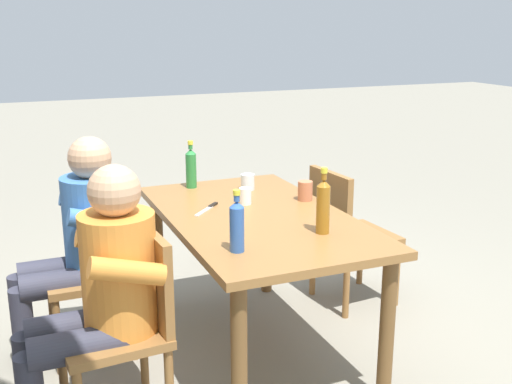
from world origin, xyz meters
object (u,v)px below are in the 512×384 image
object	(u,v)px
cup_white	(245,196)
bottle_amber	(323,205)
bottle_green	(191,167)
bottle_blue	(237,225)
chair_far_left	(129,318)
chair_near_right	(345,229)
person_in_white_shirt	(101,287)
cup_terracotta	(305,191)
chair_far_right	(103,264)
backpack_by_near_side	(243,231)
cup_glass	(248,182)
person_in_plaid_shirt	(80,237)
table_knife	(208,208)
dining_table	(256,233)

from	to	relation	value
cup_white	bottle_amber	bearing A→B (deg)	-164.72
bottle_green	cup_white	distance (m)	0.49
bottle_green	bottle_blue	distance (m)	1.12
chair_far_left	chair_near_right	size ratio (longest dim) A/B	1.00
person_in_white_shirt	cup_terracotta	world-z (taller)	person_in_white_shirt
chair_far_right	cup_terracotta	size ratio (longest dim) A/B	8.03
cup_white	backpack_by_near_side	distance (m)	1.36
cup_glass	cup_white	bearing A→B (deg)	155.51
person_in_plaid_shirt	bottle_green	xyz separation A→B (m)	(0.30, -0.70, 0.24)
person_in_plaid_shirt	bottle_blue	world-z (taller)	person_in_plaid_shirt
chair_near_right	table_knife	bearing A→B (deg)	99.34
bottle_blue	cup_terracotta	xyz separation A→B (m)	(0.60, -0.64, -0.06)
bottle_amber	bottle_blue	distance (m)	0.46
chair_far_left	chair_far_right	xyz separation A→B (m)	(0.68, -0.00, 0.00)
backpack_by_near_side	chair_near_right	bearing A→B (deg)	-163.17
chair_far_left	cup_glass	distance (m)	1.24
chair_far_right	person_in_white_shirt	size ratio (longest dim) A/B	0.74
bottle_amber	cup_white	distance (m)	0.61
chair_far_left	table_knife	size ratio (longest dim) A/B	4.65
chair_far_right	chair_near_right	bearing A→B (deg)	-90.21
chair_far_right	person_in_plaid_shirt	bearing A→B (deg)	89.67
bottle_amber	table_knife	size ratio (longest dim) A/B	1.69
chair_far_right	bottle_amber	distance (m)	1.25
dining_table	bottle_green	size ratio (longest dim) A/B	5.39
person_in_white_shirt	bottle_amber	distance (m)	1.06
cup_terracotta	table_knife	size ratio (longest dim) A/B	0.58
bottle_green	backpack_by_near_side	world-z (taller)	bottle_green
cup_terracotta	bottle_blue	bearing A→B (deg)	133.43
chair_near_right	bottle_green	bearing A→B (deg)	70.89
chair_far_right	person_in_white_shirt	distance (m)	0.72
person_in_white_shirt	person_in_plaid_shirt	bearing A→B (deg)	0.00
dining_table	chair_far_right	size ratio (longest dim) A/B	1.77
bottle_amber	bottle_blue	world-z (taller)	bottle_amber
bottle_green	cup_glass	bearing A→B (deg)	-121.30
dining_table	backpack_by_near_side	xyz separation A→B (m)	(1.33, -0.44, -0.47)
table_knife	person_in_white_shirt	bearing A→B (deg)	129.13
chair_near_right	bottle_amber	xyz separation A→B (m)	(-0.73, 0.56, 0.42)
cup_glass	backpack_by_near_side	bearing A→B (deg)	-19.29
dining_table	bottle_amber	distance (m)	0.49
chair_far_left	bottle_green	bearing A→B (deg)	-30.91
backpack_by_near_side	person_in_white_shirt	bearing A→B (deg)	142.31
cup_glass	cup_terracotta	xyz separation A→B (m)	(-0.33, -0.21, 0.01)
chair_far_left	bottle_green	distance (m)	1.22
bottle_amber	backpack_by_near_side	bearing A→B (deg)	-8.78
person_in_plaid_shirt	cup_white	world-z (taller)	person_in_plaid_shirt
chair_far_left	table_knife	distance (m)	0.81
chair_near_right	cup_terracotta	world-z (taller)	cup_terracotta
person_in_plaid_shirt	cup_white	distance (m)	0.90
dining_table	cup_glass	distance (m)	0.51
dining_table	chair_far_left	bearing A→B (deg)	114.62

